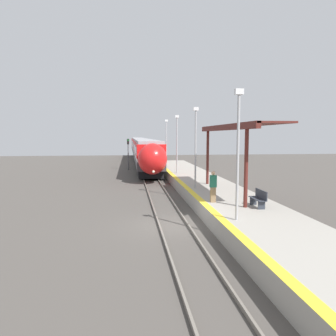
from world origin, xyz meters
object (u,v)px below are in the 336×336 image
platform_bench (259,198)px  railway_signal (128,151)px  lamppost_near (238,146)px  lamppost_mid (196,142)px  lamppost_far (177,140)px  train (140,147)px  person_waiting (213,186)px  lamppost_farthest (166,139)px

platform_bench → railway_signal: size_ratio=0.36×
lamppost_near → railway_signal: bearing=99.0°
lamppost_mid → lamppost_far: size_ratio=1.00×
lamppost_near → lamppost_far: size_ratio=1.00×
train → lamppost_far: (2.47, -31.50, 1.79)m
train → lamppost_mid: 40.62m
lamppost_near → lamppost_far: bearing=90.0°
railway_signal → lamppost_near: size_ratio=0.73×
platform_bench → lamppost_far: size_ratio=0.26×
train → platform_bench: train is taller
person_waiting → lamppost_farthest: 23.30m
platform_bench → lamppost_mid: 7.46m
person_waiting → lamppost_far: bearing=89.8°
railway_signal → lamppost_near: lamppost_near is taller
person_waiting → lamppost_mid: (0.06, 5.17, 2.31)m
platform_bench → person_waiting: person_waiting is taller
platform_bench → lamppost_far: bearing=97.2°
lamppost_near → lamppost_mid: 9.01m
platform_bench → person_waiting: bearing=144.2°
train → platform_bench: 47.37m
person_waiting → railway_signal: bearing=100.2°
lamppost_mid → lamppost_far: 9.01m
train → lamppost_mid: (2.47, -40.51, 1.79)m
train → platform_bench: (4.44, -47.15, -0.95)m
train → person_waiting: train is taller
train → lamppost_farthest: 22.70m
train → lamppost_far: size_ratio=12.09×
lamppost_near → person_waiting: bearing=90.9°
platform_bench → lamppost_mid: bearing=106.6°
platform_bench → railway_signal: 28.38m
platform_bench → lamppost_mid: size_ratio=0.26×
lamppost_farthest → lamppost_near: bearing=-90.0°
train → lamppost_mid: size_ratio=12.09×
railway_signal → lamppost_farthest: (4.76, -2.88, 1.55)m
person_waiting → lamppost_farthest: (0.06, 23.19, 2.31)m
lamppost_mid → lamppost_near: bearing=-90.0°
lamppost_far → lamppost_farthest: 9.01m
person_waiting → lamppost_near: lamppost_near is taller
lamppost_mid → lamppost_farthest: bearing=90.0°
person_waiting → lamppost_far: size_ratio=0.31×
railway_signal → lamppost_near: (4.76, -29.90, 1.55)m
platform_bench → lamppost_farthest: 24.89m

